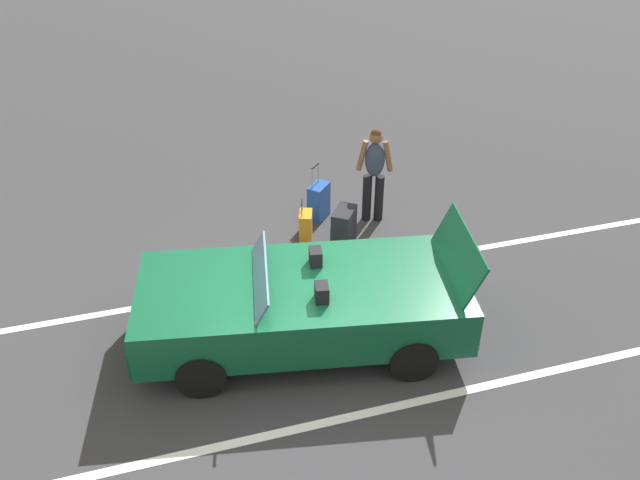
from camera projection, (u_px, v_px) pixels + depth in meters
name	position (u px, v px, depth m)	size (l,w,h in m)	color
ground_plane	(303.00, 339.00, 8.76)	(80.00, 80.00, 0.00)	#333335
lot_line_near	(281.00, 283.00, 9.77)	(18.00, 0.12, 0.01)	silver
lot_line_mid	(336.00, 420.00, 7.61)	(18.00, 0.12, 0.01)	silver
convertible_car	(287.00, 305.00, 8.41)	(4.39, 2.45, 1.52)	#0F4C2D
suitcase_large_black	(344.00, 231.00, 10.27)	(0.50, 0.55, 0.74)	black
suitcase_medium_bright	(319.00, 201.00, 11.12)	(0.45, 0.46, 0.97)	#1E479E
suitcase_small_carryon	(306.00, 226.00, 10.58)	(0.30, 0.39, 0.71)	orange
traveler_person	(374.00, 170.00, 10.74)	(0.60, 0.32, 1.65)	black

